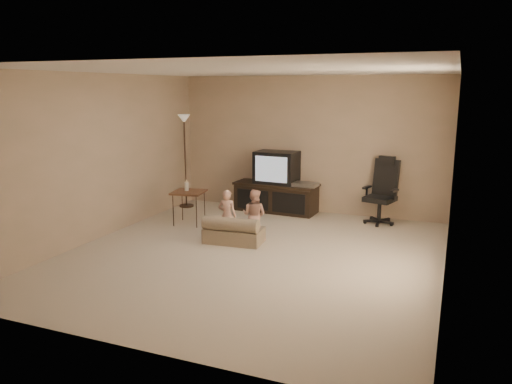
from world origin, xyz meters
TOP-DOWN VIEW (x-y plane):
  - floor at (0.00, 0.00)m, footprint 5.50×5.50m
  - room_shell at (0.00, 0.00)m, footprint 5.50×5.50m
  - tv_stand at (-0.54, 2.49)m, footprint 1.61×0.66m
  - office_chair at (1.40, 2.38)m, footprint 0.65×0.67m
  - side_table at (-1.62, 1.10)m, footprint 0.59×0.59m
  - floor_lamp at (-2.30, 2.19)m, footprint 0.28×0.28m
  - child_sofa at (-0.47, 0.39)m, footprint 0.89×0.55m
  - toddler_left at (-0.61, 0.48)m, footprint 0.30×0.23m
  - toddler_right at (-0.24, 0.65)m, footprint 0.39×0.23m

SIDE VIEW (x-z plane):
  - floor at x=0.00m, z-range 0.00..0.00m
  - child_sofa at x=-0.47m, z-range -0.04..0.38m
  - toddler_left at x=-0.61m, z-range 0.00..0.79m
  - toddler_right at x=-0.24m, z-range 0.00..0.79m
  - office_chair at x=1.40m, z-range -0.16..0.98m
  - tv_stand at x=-0.54m, z-range -0.10..1.04m
  - side_table at x=-1.62m, z-range 0.17..0.93m
  - floor_lamp at x=-2.30m, z-range 0.41..2.20m
  - room_shell at x=0.00m, z-range -1.23..4.27m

